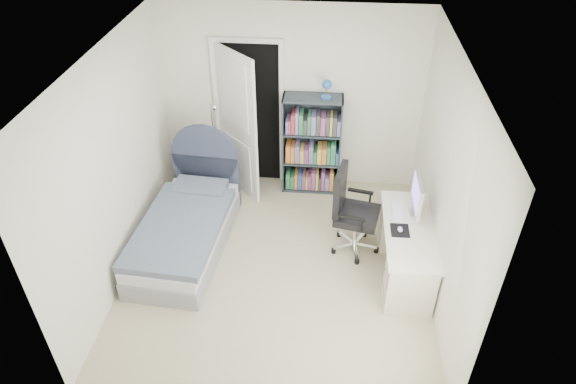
# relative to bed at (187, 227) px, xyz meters

# --- Properties ---
(room_shell) EXTENTS (3.50, 3.70, 2.60)m
(room_shell) POSITION_rel_bed_xyz_m (1.12, -0.29, 0.98)
(room_shell) COLOR tan
(room_shell) RESTS_ON ground
(door) EXTENTS (0.92, 0.61, 2.06)m
(door) POSITION_rel_bed_xyz_m (0.49, 1.30, 0.77)
(door) COLOR black
(door) RESTS_ON ground
(bed) EXTENTS (1.03, 1.97, 1.17)m
(bed) POSITION_rel_bed_xyz_m (0.00, 0.00, 0.00)
(bed) COLOR gray
(bed) RESTS_ON ground
(nightstand) EXTENTS (0.40, 0.40, 0.59)m
(nightstand) POSITION_rel_bed_xyz_m (-0.06, 1.32, 0.12)
(nightstand) COLOR tan
(nightstand) RESTS_ON ground
(floor_lamp) EXTENTS (0.20, 0.20, 1.37)m
(floor_lamp) POSITION_rel_bed_xyz_m (0.17, 1.08, 0.29)
(floor_lamp) COLOR silver
(floor_lamp) RESTS_ON ground
(bookcase) EXTENTS (0.77, 0.33, 1.64)m
(bookcase) POSITION_rel_bed_xyz_m (1.43, 1.33, 0.37)
(bookcase) COLOR #313B43
(bookcase) RESTS_ON ground
(desk) EXTENTS (0.54, 1.34, 1.10)m
(desk) POSITION_rel_bed_xyz_m (2.55, -0.25, 0.10)
(desk) COLOR beige
(desk) RESTS_ON ground
(office_chair) EXTENTS (0.59, 0.61, 1.09)m
(office_chair) POSITION_rel_bed_xyz_m (1.92, 0.13, 0.33)
(office_chair) COLOR silver
(office_chair) RESTS_ON ground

